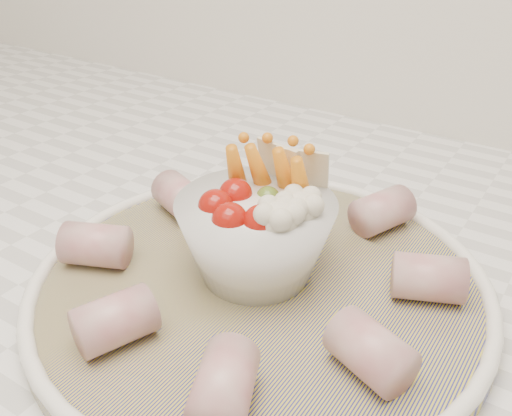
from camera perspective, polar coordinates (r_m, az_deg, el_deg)
The scene contains 3 objects.
serving_platter at distance 0.46m, azimuth 0.37°, elevation -7.56°, with size 0.37×0.37×0.02m.
veggie_bowl at distance 0.44m, azimuth 0.14°, elevation -2.35°, with size 0.12×0.12×0.10m.
cured_meat_rolls at distance 0.45m, azimuth 0.36°, elevation -5.25°, with size 0.30×0.31×0.04m.
Camera 1 is at (0.26, 1.03, 1.21)m, focal length 40.00 mm.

